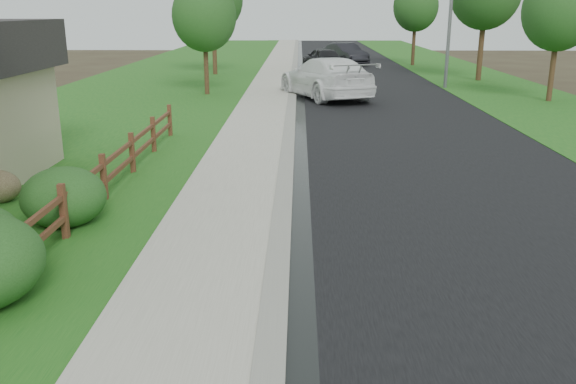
{
  "coord_description": "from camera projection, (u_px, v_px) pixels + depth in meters",
  "views": [
    {
      "loc": [
        0.74,
        -5.38,
        4.16
      ],
      "look_at": [
        0.56,
        4.69,
        1.12
      ],
      "focal_mm": 38.0,
      "sensor_mm": 36.0,
      "label": 1
    }
  ],
  "objects": [
    {
      "name": "curb",
      "position": [
        294.0,
        74.0,
        39.85
      ],
      "size": [
        0.4,
        90.0,
        0.12
      ],
      "primitive_type": "cube",
      "color": "gray",
      "rests_on": "ground"
    },
    {
      "name": "white_suv",
      "position": [
        326.0,
        77.0,
        29.37
      ],
      "size": [
        4.99,
        7.18,
        1.93
      ],
      "primitive_type": "imported",
      "rotation": [
        0.0,
        0.0,
        3.52
      ],
      "color": "white",
      "rests_on": "road"
    },
    {
      "name": "tree_far_right",
      "position": [
        416.0,
        7.0,
        45.26
      ],
      "size": [
        3.35,
        3.35,
        6.17
      ],
      "color": "#322614",
      "rests_on": "ground"
    },
    {
      "name": "grass_strip",
      "position": [
        245.0,
        75.0,
        39.91
      ],
      "size": [
        1.6,
        90.0,
        0.06
      ],
      "primitive_type": "cube",
      "color": "#175217",
      "rests_on": "ground"
    },
    {
      "name": "dark_car_mid",
      "position": [
        322.0,
        58.0,
        43.38
      ],
      "size": [
        3.17,
        4.84,
        1.53
      ],
      "primitive_type": "imported",
      "rotation": [
        0.0,
        0.0,
        3.47
      ],
      "color": "black",
      "rests_on": "road"
    },
    {
      "name": "lawn_near",
      "position": [
        166.0,
        75.0,
        40.01
      ],
      "size": [
        9.0,
        90.0,
        0.04
      ],
      "primitive_type": "cube",
      "color": "#175217",
      "rests_on": "ground"
    },
    {
      "name": "tree_near_left",
      "position": [
        204.0,
        16.0,
        29.62
      ],
      "size": [
        3.14,
        3.14,
        5.57
      ],
      "color": "#322614",
      "rests_on": "ground"
    },
    {
      "name": "road",
      "position": [
        358.0,
        75.0,
        39.79
      ],
      "size": [
        8.0,
        90.0,
        0.02
      ],
      "primitive_type": "cube",
      "color": "black",
      "rests_on": "ground"
    },
    {
      "name": "dark_car_far",
      "position": [
        345.0,
        54.0,
        47.11
      ],
      "size": [
        3.51,
        5.14,
        1.6
      ],
      "primitive_type": "imported",
      "rotation": [
        0.0,
        0.0,
        0.41
      ],
      "color": "black",
      "rests_on": "road"
    },
    {
      "name": "tree_near_right",
      "position": [
        560.0,
        11.0,
        27.25
      ],
      "size": [
        3.26,
        3.26,
        5.88
      ],
      "color": "#322614",
      "rests_on": "ground"
    },
    {
      "name": "sidewalk",
      "position": [
        274.0,
        74.0,
        39.87
      ],
      "size": [
        2.2,
        90.0,
        0.1
      ],
      "primitive_type": "cube",
      "color": "#A09A8C",
      "rests_on": "ground"
    },
    {
      "name": "wet_gutter",
      "position": [
        299.0,
        75.0,
        39.85
      ],
      "size": [
        0.5,
        90.0,
        0.0
      ],
      "primitive_type": "cube",
      "color": "black",
      "rests_on": "road"
    },
    {
      "name": "verge_far",
      "position": [
        464.0,
        75.0,
        39.66
      ],
      "size": [
        6.0,
        90.0,
        0.04
      ],
      "primitive_type": "cube",
      "color": "#175217",
      "rests_on": "ground"
    },
    {
      "name": "ranch_fence",
      "position": [
        85.0,
        191.0,
        12.38
      ],
      "size": [
        0.12,
        16.92,
        1.1
      ],
      "color": "#4C2C19",
      "rests_on": "ground"
    },
    {
      "name": "shrub_c",
      "position": [
        64.0,
        197.0,
        12.02
      ],
      "size": [
        1.7,
        1.7,
        1.19
      ],
      "primitive_type": "ellipsoid",
      "rotation": [
        0.0,
        0.0,
        0.03
      ],
      "color": "#1D4719",
      "rests_on": "ground"
    }
  ]
}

